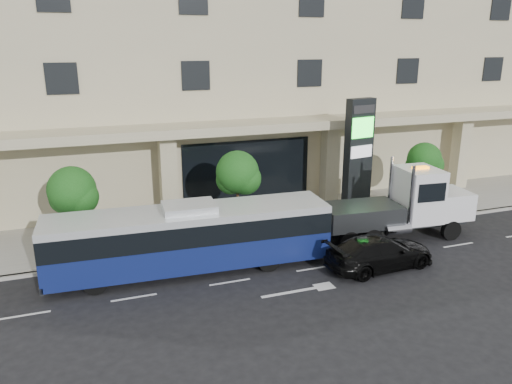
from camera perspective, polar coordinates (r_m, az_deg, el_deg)
ground at (r=24.13m, az=5.15°, el=-7.24°), size 120.00×120.00×0.00m
sidewalk at (r=28.38m, az=0.94°, el=-3.26°), size 120.00×6.00×0.15m
curb at (r=25.78m, az=3.29°, el=-5.40°), size 120.00×0.30×0.15m
convention_center at (r=36.60m, az=-5.00°, el=16.98°), size 60.00×17.60×20.00m
tree_left at (r=24.47m, az=-20.21°, el=-0.13°), size 2.27×2.20×4.22m
tree_mid at (r=25.53m, az=-2.07°, el=1.93°), size 2.28×2.20×4.38m
tree_right at (r=30.96m, az=18.69°, el=3.27°), size 2.10×2.00×4.04m
city_bus at (r=22.16m, az=-7.53°, el=-5.10°), size 12.45×3.22×3.12m
tow_truck at (r=26.74m, az=16.46°, el=-1.58°), size 9.06×2.86×4.11m
black_sedan at (r=23.22m, az=13.95°, el=-6.69°), size 5.26×2.45×1.49m
signage_pylon at (r=28.74m, az=11.60°, el=3.88°), size 1.75×0.88×6.71m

